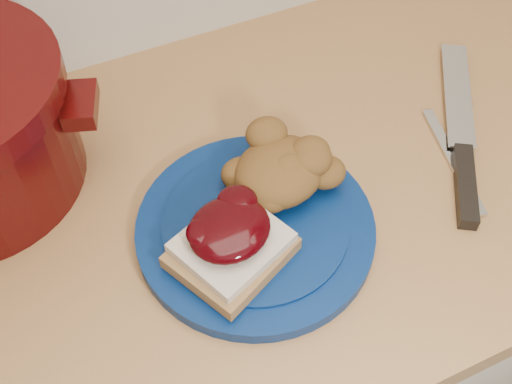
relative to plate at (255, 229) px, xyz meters
name	(u,v)px	position (x,y,z in m)	size (l,w,h in m)	color
base_cabinet	(269,341)	(0.06, 0.06, -0.48)	(4.00, 0.60, 0.86)	beige
plate	(255,229)	(0.00, 0.00, 0.00)	(0.27, 0.27, 0.02)	#062055
sandwich	(231,242)	(-0.04, -0.03, 0.04)	(0.15, 0.14, 0.06)	olive
stuffing_mound	(279,171)	(0.05, 0.04, 0.04)	(0.11, 0.10, 0.06)	brown
chef_knife	(463,158)	(0.28, -0.01, 0.00)	(0.20, 0.29, 0.02)	black
butter_knife	(453,159)	(0.27, 0.00, -0.01)	(0.18, 0.01, 0.00)	silver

